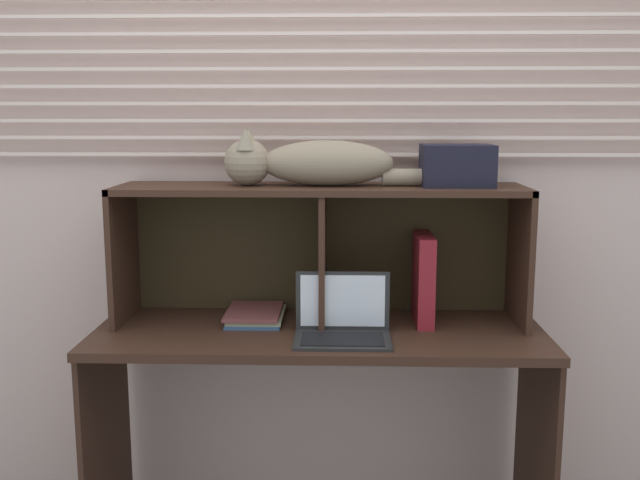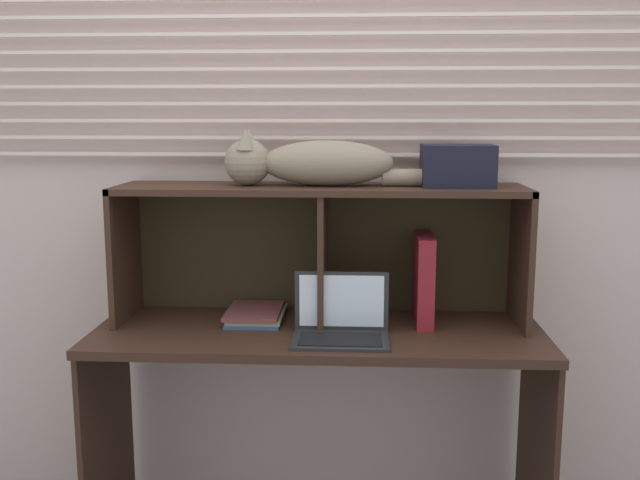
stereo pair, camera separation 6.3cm
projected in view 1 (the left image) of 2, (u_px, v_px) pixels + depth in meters
The scene contains 8 objects.
back_panel_with_blinds at pixel (322, 172), 2.64m from camera, with size 4.40×0.08×2.50m.
desk at pixel (319, 370), 2.44m from camera, with size 1.51×0.55×0.76m.
hutch_shelf_unit at pixel (321, 226), 2.50m from camera, with size 1.39×0.33×0.47m.
cat at pixel (310, 163), 2.42m from camera, with size 0.78×0.17×0.19m.
laptop at pixel (343, 325), 2.31m from camera, with size 0.31×0.21×0.21m.
binder_upright at pixel (423, 278), 2.48m from camera, with size 0.06×0.23×0.31m, color maroon.
book_stack at pixel (256, 315), 2.52m from camera, with size 0.20×0.26×0.04m.
storage_box at pixel (457, 165), 2.41m from camera, with size 0.24×0.18×0.14m, color black.
Camera 1 is at (0.07, -2.09, 1.46)m, focal length 40.39 mm.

